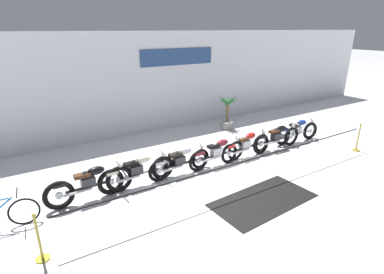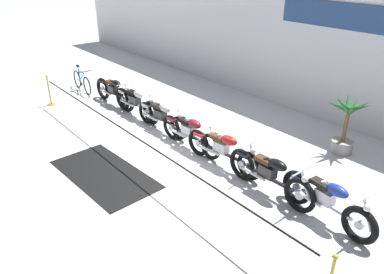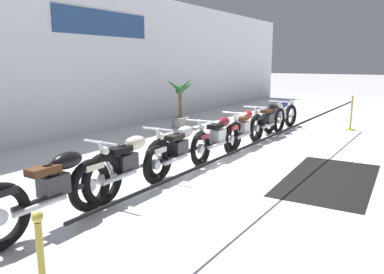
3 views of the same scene
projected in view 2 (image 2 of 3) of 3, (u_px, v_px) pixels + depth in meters
ground_plane at (170, 153)px, 9.71m from camera, size 120.00×120.00×0.00m
back_wall at (301, 45)px, 11.70m from camera, size 28.00×0.29×4.20m
motorcycle_black_0 at (114, 92)px, 12.63m from camera, size 2.34×0.62×0.96m
motorcycle_cream_1 at (136, 103)px, 11.73m from camera, size 2.34×0.62×0.95m
motorcycle_silver_2 at (162, 116)px, 10.76m from camera, size 2.20×0.62×0.91m
motorcycle_maroon_3 at (190, 132)px, 9.77m from camera, size 2.25×0.62×0.92m
motorcycle_red_4 at (223, 150)px, 8.91m from camera, size 2.32×0.62×0.93m
motorcycle_black_5 at (270, 175)px, 7.86m from camera, size 2.32×0.62×0.95m
motorcycle_blue_6 at (327, 201)px, 7.06m from camera, size 2.16×0.62×0.94m
bicycle at (82, 82)px, 14.00m from camera, size 1.70×0.48×0.94m
potted_palm_left_of_row at (346, 125)px, 9.44m from camera, size 1.01×0.96×1.62m
stanchion_far_left at (102, 120)px, 9.80m from camera, size 10.59×0.28×1.05m
floor_banner at (104, 174)px, 8.78m from camera, size 2.94×1.61×0.01m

